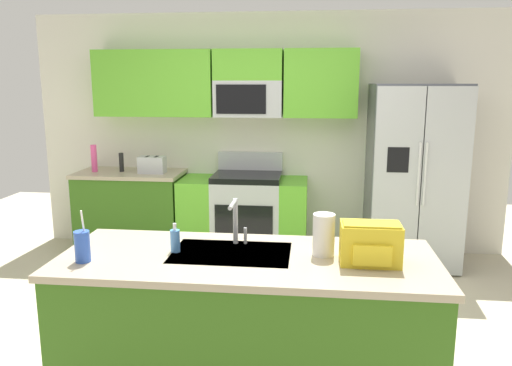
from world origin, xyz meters
TOP-DOWN VIEW (x-y plane):
  - ground_plane at (0.00, 0.00)m, footprint 9.00×9.00m
  - kitchen_wall_unit at (-0.14, 2.08)m, footprint 5.20×0.43m
  - back_counter at (-1.49, 1.80)m, footprint 1.15×0.63m
  - range_oven at (-0.22, 1.80)m, footprint 1.36×0.61m
  - refrigerator at (1.53, 1.73)m, footprint 0.90×0.76m
  - island_counter at (0.14, -0.74)m, footprint 2.14×0.84m
  - toaster at (-1.21, 1.75)m, footprint 0.28×0.16m
  - pepper_mill at (-1.58, 1.80)m, footprint 0.05×0.05m
  - bottle_pink at (-1.87, 1.76)m, footprint 0.06×0.06m
  - sink_faucet at (0.05, -0.55)m, footprint 0.08×0.21m
  - drink_cup_blue at (-0.74, -0.92)m, footprint 0.08×0.08m
  - soap_dispenser at (-0.28, -0.71)m, footprint 0.06×0.06m
  - paper_towel_roll at (0.57, -0.67)m, footprint 0.12×0.12m
  - backpack at (0.82, -0.78)m, footprint 0.32×0.22m

SIDE VIEW (x-z plane):
  - ground_plane at x=0.00m, z-range 0.00..0.00m
  - range_oven at x=-0.22m, z-range -0.11..0.99m
  - back_counter at x=-1.49m, z-range 0.00..0.90m
  - island_counter at x=0.14m, z-range 0.00..0.90m
  - refrigerator at x=1.53m, z-range 0.00..1.85m
  - soap_dispenser at x=-0.28m, z-range 0.88..1.05m
  - drink_cup_blue at x=-0.74m, z-range 0.84..1.13m
  - toaster at x=-1.21m, z-range 0.90..1.08m
  - pepper_mill at x=-1.58m, z-range 0.90..1.11m
  - backpack at x=0.82m, z-range 0.90..1.13m
  - paper_towel_roll at x=0.57m, z-range 0.90..1.14m
  - bottle_pink at x=-1.87m, z-range 0.90..1.20m
  - sink_faucet at x=0.05m, z-range 0.93..1.21m
  - kitchen_wall_unit at x=-0.14m, z-range 0.17..2.77m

